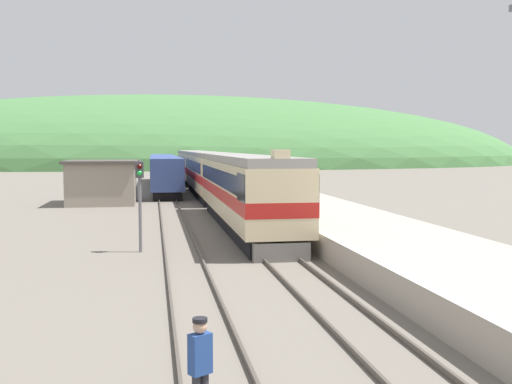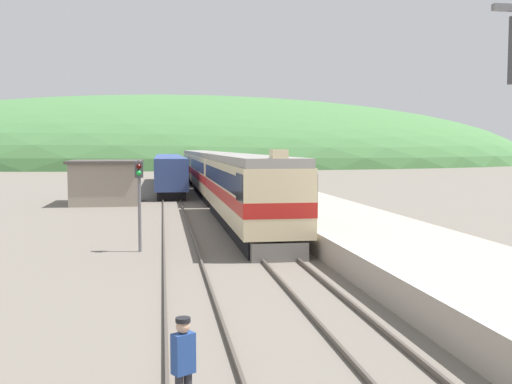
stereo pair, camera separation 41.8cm
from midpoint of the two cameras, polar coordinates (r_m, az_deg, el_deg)
track_main at (r=74.79m, az=-6.05°, el=0.81°), size 1.52×180.00×0.16m
track_siding at (r=74.64m, az=-9.00°, el=0.77°), size 1.52×180.00×0.16m
platform at (r=55.47m, az=0.12°, el=0.08°), size 6.00×140.00×1.05m
distant_hills at (r=158.99m, az=-8.03°, el=2.59°), size 194.85×87.68×35.87m
station_shed at (r=50.23m, az=-14.64°, el=0.95°), size 5.74×6.65×3.53m
express_train_lead_car at (r=33.67m, az=-1.50°, el=0.33°), size 3.03×20.86×4.50m
carriage_second at (r=55.80m, az=-4.80°, el=1.87°), size 3.02×21.51×4.14m
carriage_third at (r=78.11m, az=-6.23°, el=2.55°), size 3.02×21.51×4.14m
siding_train at (r=68.93m, az=-8.96°, el=1.97°), size 2.90×36.65×3.62m
signal_post_siding at (r=26.51m, az=-11.46°, el=0.51°), size 0.36×0.42×4.02m
track_worker at (r=10.27m, az=-6.54°, el=-15.95°), size 0.42×0.37×1.81m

